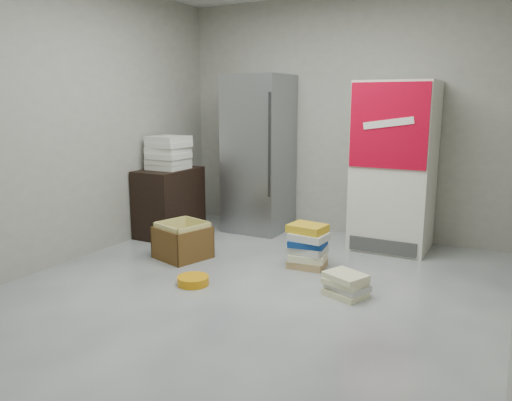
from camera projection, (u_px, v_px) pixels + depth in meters
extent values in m
plane|color=#B8B8B4|center=(234.00, 301.00, 4.05)|extent=(5.00, 5.00, 0.00)
cube|color=#A39E92|center=(340.00, 117.00, 5.93)|extent=(4.00, 0.04, 2.80)
cube|color=#A39E92|center=(50.00, 122.00, 4.70)|extent=(0.04, 5.00, 2.80)
cube|color=gray|center=(259.00, 154.00, 6.12)|extent=(0.70, 0.70, 1.90)
cylinder|color=#333333|center=(269.00, 145.00, 5.63)|extent=(0.02, 0.02, 1.19)
cube|color=silver|center=(394.00, 167.00, 5.36)|extent=(0.80, 0.70, 1.80)
cube|color=#B7051F|center=(388.00, 126.00, 4.96)|extent=(0.78, 0.02, 0.85)
cube|color=white|center=(388.00, 123.00, 4.94)|extent=(0.50, 0.01, 0.14)
cube|color=#3F3F3F|center=(382.00, 246.00, 5.21)|extent=(0.70, 0.02, 0.15)
cube|color=black|center=(169.00, 202.00, 5.98)|extent=(0.50, 0.80, 0.80)
cube|color=silver|center=(168.00, 166.00, 5.90)|extent=(0.40, 0.40, 0.06)
cube|color=silver|center=(168.00, 161.00, 5.88)|extent=(0.41, 0.41, 0.06)
cube|color=silver|center=(169.00, 155.00, 5.86)|extent=(0.40, 0.40, 0.06)
cube|color=silver|center=(168.00, 150.00, 5.86)|extent=(0.40, 0.40, 0.06)
cube|color=silver|center=(169.00, 144.00, 5.83)|extent=(0.42, 0.42, 0.06)
cube|color=silver|center=(168.00, 139.00, 5.83)|extent=(0.42, 0.42, 0.06)
cube|color=tan|center=(307.00, 263.00, 4.86)|extent=(0.36, 0.29, 0.07)
cube|color=beige|center=(308.00, 257.00, 4.85)|extent=(0.38, 0.32, 0.07)
cube|color=silver|center=(307.00, 249.00, 4.85)|extent=(0.35, 0.28, 0.07)
cube|color=navy|center=(308.00, 243.00, 4.83)|extent=(0.37, 0.31, 0.06)
cube|color=silver|center=(309.00, 237.00, 4.80)|extent=(0.36, 0.29, 0.07)
cube|color=gold|center=(308.00, 228.00, 4.82)|extent=(0.37, 0.30, 0.08)
cube|color=beige|center=(345.00, 293.00, 4.15)|extent=(0.39, 0.35, 0.05)
cube|color=silver|center=(347.00, 287.00, 4.16)|extent=(0.39, 0.36, 0.05)
cube|color=beige|center=(345.00, 281.00, 4.14)|extent=(0.38, 0.33, 0.05)
cube|color=beige|center=(346.00, 276.00, 4.12)|extent=(0.40, 0.36, 0.05)
cube|color=yellow|center=(183.00, 257.00, 5.16)|extent=(0.54, 0.54, 0.01)
cube|color=brown|center=(200.00, 238.00, 5.29)|extent=(0.45, 0.14, 0.33)
cube|color=brown|center=(164.00, 247.00, 4.98)|extent=(0.45, 0.14, 0.33)
cube|color=brown|center=(170.00, 238.00, 5.29)|extent=(0.14, 0.45, 0.33)
cube|color=brown|center=(196.00, 247.00, 4.98)|extent=(0.14, 0.45, 0.33)
cube|color=yellow|center=(198.00, 236.00, 5.27)|extent=(0.41, 0.13, 0.38)
cube|color=yellow|center=(166.00, 244.00, 4.99)|extent=(0.41, 0.13, 0.38)
cube|color=yellow|center=(171.00, 236.00, 5.27)|extent=(0.13, 0.41, 0.38)
cube|color=yellow|center=(195.00, 244.00, 4.99)|extent=(0.13, 0.41, 0.38)
cylinder|color=orange|center=(193.00, 280.00, 4.40)|extent=(0.34, 0.34, 0.07)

